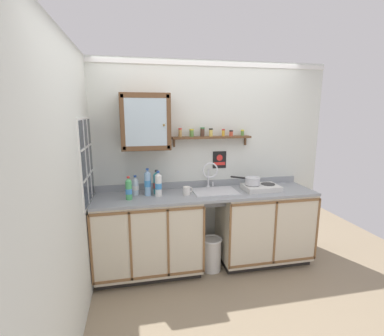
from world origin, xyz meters
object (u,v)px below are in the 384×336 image
Objects in this scene: warning_sign at (219,160)px; trash_bin at (212,254)px; saucepan at (252,181)px; wall_cabinet at (145,122)px; hot_plate_stove at (261,187)px; bottle_detergent_teal_3 at (157,183)px; bottle_opaque_white_2 at (158,185)px; mug at (187,191)px; sink at (214,192)px; bottle_soda_green_0 at (129,189)px; bottle_water_blue_1 at (148,183)px; bottle_water_clear_4 at (135,186)px.

trash_bin is at bearing -117.31° from warning_sign.
wall_cabinet is at bearing 174.00° from saucepan.
bottle_detergent_teal_3 is (-1.27, 0.11, 0.09)m from hot_plate_stove.
trash_bin is (0.63, -0.18, -0.87)m from bottle_detergent_teal_3.
bottle_detergent_teal_3 is (-0.01, 0.10, -0.01)m from bottle_opaque_white_2.
saucepan is 1.46m from wall_cabinet.
wall_cabinet is at bearing 159.47° from mug.
sink is 0.70m from bottle_detergent_teal_3.
wall_cabinet is (-1.27, 0.13, 0.72)m from saucepan.
bottle_soda_green_0 is (-1.59, -0.05, 0.08)m from hot_plate_stove.
wall_cabinet is at bearing 172.74° from sink.
saucepan is 1.48m from bottle_soda_green_0.
mug is (0.44, -0.07, -0.10)m from bottle_water_blue_1.
sink reaches higher than mug.
bottle_opaque_white_2 is 0.72× the size of trash_bin.
bottle_water_blue_1 is 0.13m from bottle_opaque_white_2.
bottle_water_clear_4 is at bearing -169.52° from warning_sign.
bottle_water_blue_1 is at bearing -165.09° from warning_sign.
bottle_opaque_white_2 is 0.10m from bottle_detergent_teal_3.
saucepan is 0.78× the size of trash_bin.
bottle_water_clear_4 reaches higher than saucepan.
bottle_detergent_teal_3 is at bearing 95.99° from bottle_opaque_white_2.
sink is 2.39× the size of warning_sign.
warning_sign reaches higher than sink.
wall_cabinet reaches higher than trash_bin.
hot_plate_stove reaches higher than trash_bin.
sink is 0.83× the size of wall_cabinet.
warning_sign is (0.81, 0.30, 0.21)m from bottle_opaque_white_2.
bottle_opaque_white_2 is 2.46× the size of mug.
bottle_opaque_white_2 reaches higher than trash_bin.
bottle_water_blue_1 is (-0.79, 0.00, 0.16)m from sink.
bottle_detergent_teal_3 is 0.69× the size of trash_bin.
hot_plate_stove is 1.51× the size of bottle_detergent_teal_3.
bottle_detergent_teal_3 is 0.37m from mug.
bottle_water_blue_1 is at bearing 157.54° from bottle_opaque_white_2.
hot_plate_stove is at bearing -5.71° from sink.
trash_bin is (0.74, -0.23, -1.58)m from wall_cabinet.
sink is 0.46m from warning_sign.
saucepan is at bearing 10.16° from trash_bin.
bottle_water_clear_4 is 1.11m from warning_sign.
mug is 0.85m from trash_bin.
saucepan is at bearing -4.31° from bottle_detergent_teal_3.
sink is 4.35× the size of mug.
bottle_water_blue_1 reaches higher than hot_plate_stove.
wall_cabinet is at bearing 156.58° from bottle_detergent_teal_3.
hot_plate_stove is at bearing 6.19° from trash_bin.
bottle_detergent_teal_3 is (-0.69, 0.06, 0.14)m from sink.
warning_sign is at bearing 10.48° from bottle_water_clear_4.
bottle_detergent_teal_3 is at bearing 174.89° from hot_plate_stove.
wall_cabinet is (-0.11, 0.05, 0.71)m from bottle_detergent_teal_3.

